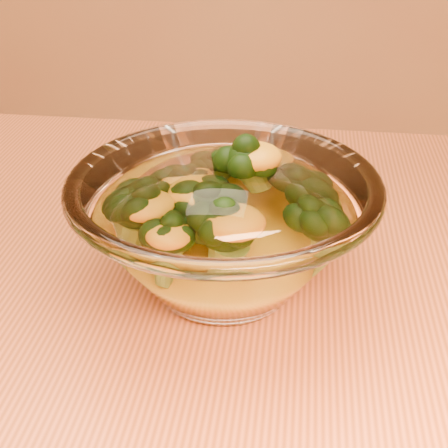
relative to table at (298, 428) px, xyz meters
name	(u,v)px	position (x,y,z in m)	size (l,w,h in m)	color
table	(298,428)	(0.00, 0.00, 0.00)	(1.20, 0.80, 0.75)	#B75E37
glass_bowl	(224,230)	(-0.07, 0.05, 0.15)	(0.24, 0.24, 0.10)	white
cheese_sauce	(224,253)	(-0.07, 0.05, 0.13)	(0.12, 0.12, 0.03)	gold
broccoli_heap	(226,207)	(-0.07, 0.06, 0.17)	(0.16, 0.15, 0.09)	black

